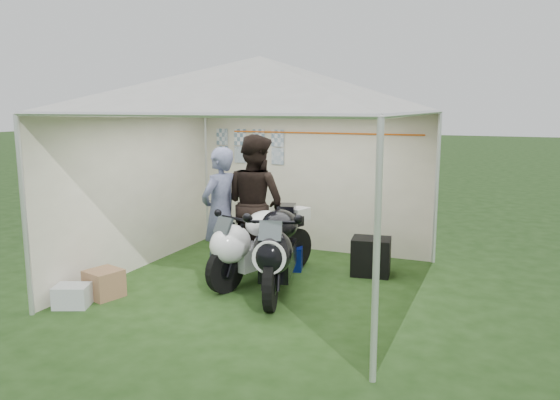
% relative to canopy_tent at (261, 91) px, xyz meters
% --- Properties ---
extents(ground, '(80.00, 80.00, 0.00)m').
position_rel_canopy_tent_xyz_m(ground, '(0.00, -0.03, -2.58)').
color(ground, '#1D3C12').
rests_on(ground, ground).
extents(canopy_tent, '(5.66, 5.66, 3.00)m').
position_rel_canopy_tent_xyz_m(canopy_tent, '(0.00, 0.00, 0.00)').
color(canopy_tent, silver).
rests_on(canopy_tent, ground).
extents(motorcycle_white, '(0.89, 1.96, 1.00)m').
position_rel_canopy_tent_xyz_m(motorcycle_white, '(-0.11, 0.07, -2.02)').
color(motorcycle_white, black).
rests_on(motorcycle_white, ground).
extents(motorcycle_black, '(0.90, 2.15, 1.08)m').
position_rel_canopy_tent_xyz_m(motorcycle_black, '(0.33, -0.22, -1.97)').
color(motorcycle_black, black).
rests_on(motorcycle_black, ground).
extents(paddock_stand, '(0.52, 0.40, 0.34)m').
position_rel_canopy_tent_xyz_m(paddock_stand, '(0.06, 0.74, -2.40)').
color(paddock_stand, '#1027C8').
rests_on(paddock_stand, ground).
extents(person_dark_jacket, '(1.17, 1.05, 1.99)m').
position_rel_canopy_tent_xyz_m(person_dark_jacket, '(-0.34, 0.53, -1.58)').
color(person_dark_jacket, black).
rests_on(person_dark_jacket, ground).
extents(person_blue_jacket, '(0.56, 0.74, 1.82)m').
position_rel_canopy_tent_xyz_m(person_blue_jacket, '(-0.70, 0.13, -1.66)').
color(person_blue_jacket, slate).
rests_on(person_blue_jacket, ground).
extents(equipment_box, '(0.59, 0.50, 0.53)m').
position_rel_canopy_tent_xyz_m(equipment_box, '(1.26, 0.98, -2.31)').
color(equipment_box, black).
rests_on(equipment_box, ground).
extents(crate_0, '(0.49, 0.44, 0.27)m').
position_rel_canopy_tent_xyz_m(crate_0, '(-1.75, -1.65, -2.44)').
color(crate_0, silver).
rests_on(crate_0, ground).
extents(crate_1, '(0.48, 0.48, 0.35)m').
position_rel_canopy_tent_xyz_m(crate_1, '(-1.62, -1.23, -2.40)').
color(crate_1, '#906746').
rests_on(crate_1, ground).
extents(crate_2, '(0.33, 0.31, 0.20)m').
position_rel_canopy_tent_xyz_m(crate_2, '(-1.75, -1.22, -2.48)').
color(crate_2, '#B9BEC3').
rests_on(crate_2, ground).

